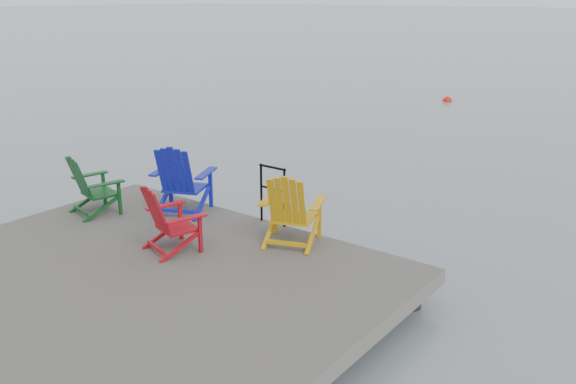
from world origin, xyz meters
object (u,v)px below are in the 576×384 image
Objects in this scene: chair_green at (92,185)px; chair_blue at (181,179)px; handrail at (273,189)px; chair_red at (169,218)px; buoy_b at (447,101)px; chair_yellow at (291,209)px.

chair_blue is (1.08, 0.88, 0.08)m from chair_green.
chair_green is at bearing -151.64° from handrail.
chair_red is 2.67× the size of buoy_b.
handrail is at bearing 42.05° from chair_green.
chair_red is 1.65m from chair_yellow.
chair_green is 3.35m from chair_yellow.
chair_blue is 1.20× the size of chair_red.
chair_yellow is (3.23, 0.89, 0.04)m from chair_green.
chair_blue is (-1.45, -0.49, 0.02)m from handrail.
handrail is 1.71m from chair_red.
handrail is at bearing 124.52° from chair_yellow.
buoy_b is at bearing 84.34° from chair_yellow.
chair_blue is at bearing -82.16° from buoy_b.
chair_blue is at bearing -161.46° from handrail.
chair_yellow reaches higher than handrail.
handrail is 2.87m from chair_green.
chair_blue is at bearing 147.36° from chair_red.
handrail is 1.53m from chair_blue.
chair_blue reaches higher than handrail.
chair_green is 1.39m from chair_blue.
chair_blue reaches higher than buoy_b.
chair_blue is 15.61m from buoy_b.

